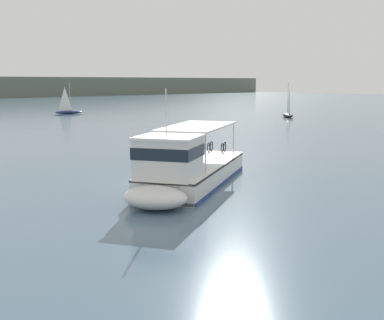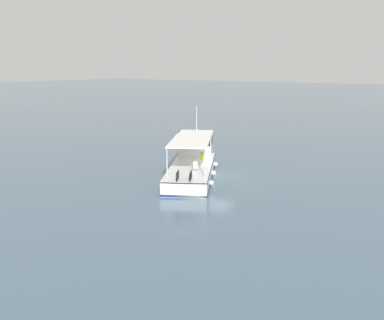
# 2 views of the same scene
# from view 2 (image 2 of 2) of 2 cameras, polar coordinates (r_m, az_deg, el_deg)

# --- Properties ---
(ground_plane) EXTENTS (400.00, 400.00, 0.00)m
(ground_plane) POSITION_cam_2_polar(r_m,az_deg,el_deg) (37.58, 3.05, -1.96)
(ground_plane) COLOR slate
(ferry_main) EXTENTS (12.66, 8.72, 5.32)m
(ferry_main) POSITION_cam_2_polar(r_m,az_deg,el_deg) (37.87, 0.16, -0.26)
(ferry_main) COLOR white
(ferry_main) RESTS_ON ground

